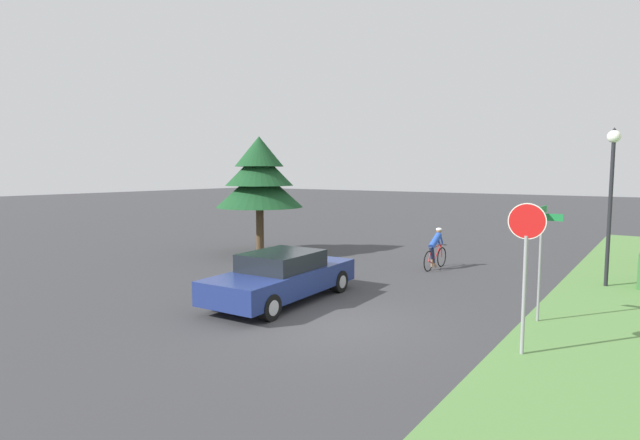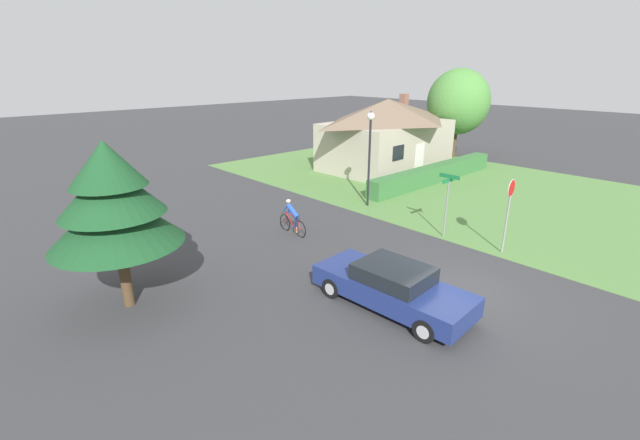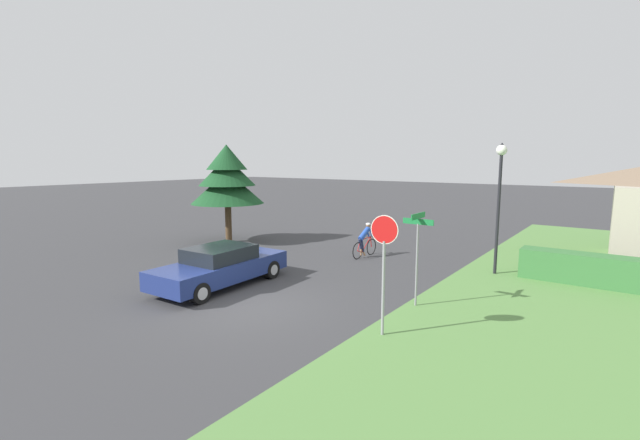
{
  "view_description": "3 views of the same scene",
  "coord_description": "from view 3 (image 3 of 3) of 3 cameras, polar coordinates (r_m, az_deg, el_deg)",
  "views": [
    {
      "loc": [
        6.32,
        -9.27,
        3.45
      ],
      "look_at": [
        -2.79,
        3.72,
        1.91
      ],
      "focal_mm": 28.0,
      "sensor_mm": 36.0,
      "label": 1
    },
    {
      "loc": [
        -11.13,
        -5.77,
        6.68
      ],
      "look_at": [
        -1.06,
        5.01,
        1.4
      ],
      "focal_mm": 24.0,
      "sensor_mm": 36.0,
      "label": 2
    },
    {
      "loc": [
        8.71,
        -8.27,
        4.11
      ],
      "look_at": [
        -1.62,
        5.87,
        1.67
      ],
      "focal_mm": 24.0,
      "sensor_mm": 36.0,
      "label": 3
    }
  ],
  "objects": [
    {
      "name": "street_lamp",
      "position": [
        16.56,
        22.87,
        4.83
      ],
      "size": [
        0.37,
        0.37,
        4.74
      ],
      "color": "black",
      "rests_on": "ground"
    },
    {
      "name": "street_name_sign",
      "position": [
        12.29,
        12.86,
        -2.88
      ],
      "size": [
        0.9,
        0.9,
        2.67
      ],
      "color": "gray",
      "rests_on": "ground"
    },
    {
      "name": "conifer_tall_near",
      "position": [
        21.92,
        -12.28,
        5.42
      ],
      "size": [
        3.61,
        3.61,
        4.9
      ],
      "color": "#4C3823",
      "rests_on": "ground"
    },
    {
      "name": "cyclist",
      "position": [
        18.47,
        5.97,
        -2.75
      ],
      "size": [
        0.44,
        1.81,
        1.47
      ],
      "rotation": [
        0.0,
        0.0,
        1.52
      ],
      "color": "black",
      "rests_on": "ground"
    },
    {
      "name": "ground_plane",
      "position": [
        12.7,
        -9.96,
        -11.09
      ],
      "size": [
        140.0,
        140.0,
        0.0
      ],
      "primitive_type": "plane",
      "color": "#38383A"
    },
    {
      "name": "sedan_left_lane",
      "position": [
        14.53,
        -13.1,
        -6.06
      ],
      "size": [
        2.07,
        4.85,
        1.33
      ],
      "rotation": [
        0.0,
        0.0,
        1.62
      ],
      "color": "navy",
      "rests_on": "ground"
    },
    {
      "name": "stop_sign",
      "position": [
        10.03,
        8.53,
        -4.27
      ],
      "size": [
        0.67,
        0.09,
        2.88
      ],
      "rotation": [
        0.0,
        0.0,
        3.24
      ],
      "color": "gray",
      "rests_on": "ground"
    }
  ]
}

